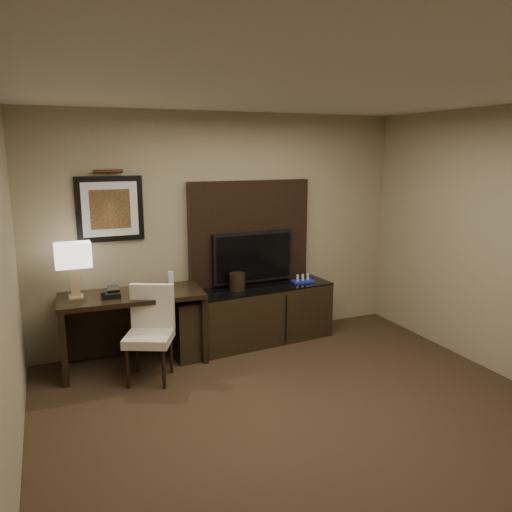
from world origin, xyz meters
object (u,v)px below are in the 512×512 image
desk (133,329)px  desk_chair (149,337)px  tv (253,257)px  minibar_tray (303,278)px  table_lamp (74,269)px  desk_phone (111,293)px  credenza (251,315)px  ice_bucket (237,282)px  water_bottle (171,280)px

desk → desk_chair: desk_chair is taller
tv → minibar_tray: tv is taller
table_lamp → desk_phone: size_ratio=3.23×
desk_phone → minibar_tray: (2.30, 0.13, -0.11)m
table_lamp → minibar_tray: table_lamp is taller
desk → desk_phone: (-0.21, -0.05, 0.44)m
tv → desk_chair: size_ratio=1.09×
credenza → desk_chair: (-1.32, -0.54, 0.12)m
table_lamp → desk_chair: bearing=-40.2°
ice_bucket → table_lamp: bearing=179.5°
table_lamp → ice_bucket: size_ratio=2.96×
credenza → desk_chair: 1.43m
desk → minibar_tray: desk is taller
credenza → tv: size_ratio=1.98×
ice_bucket → desk: bearing=-177.1°
table_lamp → water_bottle: 1.01m
water_bottle → table_lamp: bearing=179.4°
desk_phone → minibar_tray: size_ratio=0.71×
desk → water_bottle: bearing=11.2°
water_bottle → minibar_tray: size_ratio=0.70×
credenza → ice_bucket: size_ratio=9.73×
desk_phone → desk_chair: bearing=-51.2°
minibar_tray → desk_phone: bearing=-176.6°
desk_chair → desk_phone: desk_chair is taller
desk_chair → ice_bucket: size_ratio=4.51×
desk → table_lamp: bearing=174.3°
tv → table_lamp: 2.03m
tv → minibar_tray: bearing=-13.5°
ice_bucket → minibar_tray: 0.87m
desk_chair → water_bottle: bearing=80.2°
ice_bucket → minibar_tray: bearing=1.7°
minibar_tray → desk: bearing=-177.6°
water_bottle → desk: bearing=-171.2°
credenza → desk_phone: desk_phone is taller
desk → minibar_tray: (2.08, 0.09, 0.33)m
credenza → desk_chair: bearing=-162.1°
desk_phone → credenza: bearing=7.5°
desk_chair → minibar_tray: desk_chair is taller
desk_chair → ice_bucket: bearing=49.3°
water_bottle → tv: bearing=9.0°
water_bottle → minibar_tray: bearing=0.7°
table_lamp → desk_phone: bearing=-20.9°
table_lamp → minibar_tray: 2.65m
credenza → table_lamp: 2.08m
ice_bucket → desk_chair: bearing=-155.7°
desk_chair → water_bottle: 0.76m
ice_bucket → minibar_tray: size_ratio=0.78×
desk_chair → table_lamp: (-0.62, 0.53, 0.63)m
credenza → ice_bucket: bearing=-175.1°
tv → credenza: bearing=-118.6°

